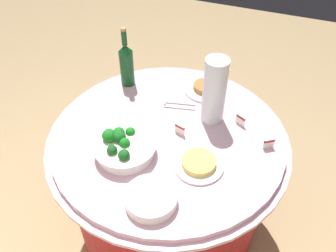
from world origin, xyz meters
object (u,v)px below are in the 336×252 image
at_px(food_plate_peanuts, 205,88).
at_px(label_placard_rear, 180,129).
at_px(broccoli_bowl, 124,147).
at_px(food_plate_noodles, 199,164).
at_px(plate_stack, 151,198).
at_px(label_placard_mid, 269,143).
at_px(decorative_fruit_vase, 214,94).
at_px(wine_bottle, 127,64).
at_px(label_placard_front, 241,119).
at_px(serving_tongs, 179,106).

relative_size(food_plate_peanuts, label_placard_rear, 4.00).
distance_m(broccoli_bowl, food_plate_noodles, 0.34).
relative_size(plate_stack, label_placard_mid, 3.82).
relative_size(broccoli_bowl, label_placard_mid, 5.09).
xyz_separation_m(broccoli_bowl, decorative_fruit_vase, (-0.30, -0.36, 0.11)).
xyz_separation_m(plate_stack, label_placard_rear, (0.02, -0.40, 0.01)).
distance_m(wine_bottle, label_placard_front, 0.66).
xyz_separation_m(decorative_fruit_vase, label_placard_rear, (0.11, 0.16, -0.12)).
relative_size(wine_bottle, food_plate_noodles, 1.53).
bearing_deg(food_plate_peanuts, label_placard_mid, 141.49).
relative_size(food_plate_peanuts, label_placard_mid, 4.00).
height_order(plate_stack, food_plate_noodles, plate_stack).
bearing_deg(food_plate_peanuts, food_plate_noodles, 103.29).
xyz_separation_m(broccoli_bowl, label_placard_mid, (-0.60, -0.25, -0.01)).
height_order(serving_tongs, label_placard_front, label_placard_front).
relative_size(plate_stack, food_plate_peanuts, 0.95).
bearing_deg(food_plate_peanuts, broccoli_bowl, 69.41).
height_order(broccoli_bowl, plate_stack, broccoli_bowl).
distance_m(broccoli_bowl, food_plate_peanuts, 0.60).
bearing_deg(decorative_fruit_vase, label_placard_rear, 54.40).
relative_size(wine_bottle, decorative_fruit_vase, 0.99).
relative_size(food_plate_noodles, label_placard_rear, 4.00).
relative_size(decorative_fruit_vase, label_placard_mid, 6.18).
bearing_deg(food_plate_noodles, label_placard_front, -109.10).
bearing_deg(serving_tongs, wine_bottle, -15.39).
distance_m(decorative_fruit_vase, food_plate_peanuts, 0.26).
height_order(broccoli_bowl, wine_bottle, wine_bottle).
relative_size(decorative_fruit_vase, serving_tongs, 2.03).
bearing_deg(label_placard_front, decorative_fruit_vase, 2.55).
bearing_deg(decorative_fruit_vase, label_placard_front, -177.45).
height_order(decorative_fruit_vase, serving_tongs, decorative_fruit_vase).
relative_size(broccoli_bowl, food_plate_noodles, 1.27).
relative_size(wine_bottle, serving_tongs, 2.01).
height_order(broccoli_bowl, decorative_fruit_vase, decorative_fruit_vase).
xyz_separation_m(serving_tongs, label_placard_rear, (-0.07, 0.19, 0.03)).
distance_m(food_plate_peanuts, food_plate_noodles, 0.53).
distance_m(food_plate_peanuts, label_placard_front, 0.31).
xyz_separation_m(serving_tongs, food_plate_noodles, (-0.21, 0.35, 0.01)).
bearing_deg(broccoli_bowl, food_plate_peanuts, -110.59).
xyz_separation_m(wine_bottle, label_placard_mid, (-0.80, 0.22, -0.10)).
relative_size(serving_tongs, label_placard_front, 3.05).
bearing_deg(label_placard_mid, plate_stack, 49.70).
xyz_separation_m(plate_stack, serving_tongs, (0.09, -0.59, -0.02)).
xyz_separation_m(plate_stack, label_placard_front, (-0.23, -0.57, 0.01)).
relative_size(decorative_fruit_vase, label_placard_front, 6.18).
bearing_deg(label_placard_front, label_placard_mid, 143.95).
bearing_deg(broccoli_bowl, decorative_fruit_vase, -130.33).
bearing_deg(label_placard_rear, plate_stack, 92.77).
relative_size(wine_bottle, label_placard_front, 6.11).
height_order(broccoli_bowl, food_plate_peanuts, broccoli_bowl).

